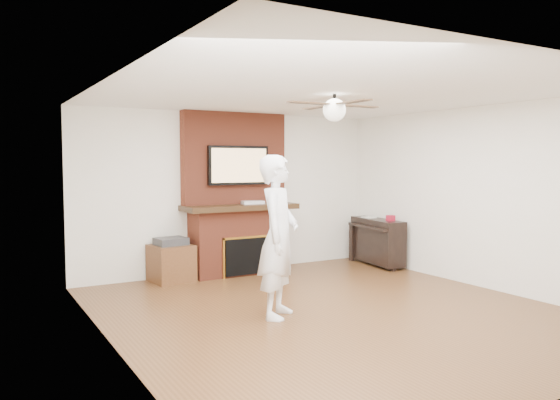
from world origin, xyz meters
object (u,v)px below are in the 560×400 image
person (278,236)px  piano (377,240)px  side_table (171,261)px  fireplace (237,210)px

person → piano: (2.96, 1.82, -0.49)m
person → piano: size_ratio=1.48×
side_table → piano: 3.45m
side_table → piano: bearing=-15.4°
fireplace → piano: bearing=-14.3°
fireplace → side_table: (-1.10, -0.07, -0.70)m
side_table → piano: piano is taller
person → side_table: 2.46m
fireplace → piano: (2.31, -0.59, -0.58)m
fireplace → side_table: 1.31m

